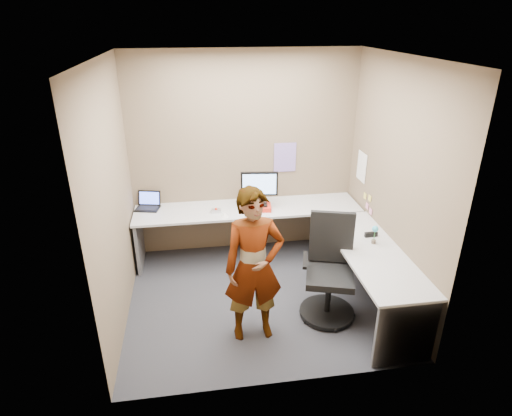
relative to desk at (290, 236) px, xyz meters
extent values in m
plane|color=#27282D|center=(-0.44, -0.39, -0.59)|extent=(3.00, 3.00, 0.00)
plane|color=brown|center=(-0.44, 0.91, 0.76)|extent=(3.00, 0.00, 3.00)
plane|color=brown|center=(1.06, -0.39, 0.76)|extent=(0.00, 2.70, 2.70)
plane|color=brown|center=(-1.94, -0.39, 0.76)|extent=(0.00, 2.70, 2.70)
plane|color=white|center=(-0.44, -0.39, 2.11)|extent=(3.00, 3.00, 0.00)
cube|color=#B2B2B2|center=(-0.44, 0.59, 0.13)|extent=(2.96, 0.65, 0.03)
cube|color=#B2B2B2|center=(0.74, -0.71, 0.13)|extent=(0.65, 1.91, 0.03)
cube|color=#59595B|center=(-1.88, 0.59, -0.24)|extent=(0.04, 0.60, 0.70)
cube|color=#59595B|center=(1.00, 0.59, -0.24)|extent=(0.04, 0.60, 0.70)
cube|color=#59595B|center=(0.74, -1.63, -0.24)|extent=(0.60, 0.04, 0.70)
cube|color=red|center=(-0.29, 0.51, 0.17)|extent=(0.32, 0.25, 0.06)
cube|color=black|center=(-0.29, 0.51, 0.21)|extent=(0.21, 0.16, 0.01)
cube|color=black|center=(-0.29, 0.53, 0.28)|extent=(0.05, 0.05, 0.12)
cube|color=black|center=(-0.29, 0.53, 0.49)|extent=(0.48, 0.09, 0.32)
cube|color=#7FA8DC|center=(-0.30, 0.51, 0.49)|extent=(0.42, 0.06, 0.27)
cube|color=black|center=(-1.74, 0.74, 0.15)|extent=(0.34, 0.28, 0.02)
cube|color=black|center=(-1.72, 0.85, 0.26)|extent=(0.30, 0.13, 0.19)
cube|color=#4961E7|center=(-1.72, 0.85, 0.26)|extent=(0.27, 0.10, 0.16)
cube|color=#B7B7BC|center=(-0.86, 0.51, 0.16)|extent=(0.12, 0.08, 0.04)
sphere|color=red|center=(-0.86, 0.50, 0.19)|extent=(0.04, 0.04, 0.04)
cone|color=white|center=(-0.77, 0.36, 0.17)|extent=(0.10, 0.10, 0.06)
cube|color=black|center=(0.85, -0.42, 0.17)|extent=(0.15, 0.05, 0.05)
cylinder|color=brown|center=(0.82, -0.58, 0.16)|extent=(0.05, 0.05, 0.04)
cylinder|color=#338C3F|center=(0.82, -0.58, 0.25)|extent=(0.01, 0.01, 0.14)
sphere|color=#3EBCDB|center=(0.82, -0.58, 0.32)|extent=(0.07, 0.07, 0.07)
cube|color=#846BB7|center=(0.11, 0.90, 0.71)|extent=(0.30, 0.01, 0.40)
cube|color=white|center=(1.05, 0.51, 0.66)|extent=(0.01, 0.28, 0.38)
cube|color=#F2E059|center=(1.05, 0.16, 0.36)|extent=(0.01, 0.07, 0.07)
cube|color=pink|center=(1.05, 0.21, 0.23)|extent=(0.01, 0.07, 0.07)
cube|color=pink|center=(1.05, 0.09, 0.21)|extent=(0.01, 0.07, 0.07)
cube|color=#F2E059|center=(1.05, 0.31, 0.33)|extent=(0.01, 0.07, 0.07)
cylinder|color=black|center=(0.25, -0.82, -0.55)|extent=(0.60, 0.60, 0.04)
cylinder|color=black|center=(0.25, -0.82, -0.31)|extent=(0.06, 0.06, 0.43)
cube|color=black|center=(0.25, -0.82, -0.08)|extent=(0.61, 0.61, 0.08)
cube|color=black|center=(0.32, -0.60, 0.27)|extent=(0.47, 0.19, 0.59)
cube|color=black|center=(-0.01, -0.75, 0.10)|extent=(0.13, 0.32, 0.03)
cube|color=black|center=(0.51, -0.90, 0.10)|extent=(0.13, 0.32, 0.03)
imported|color=#999399|center=(-0.59, -0.98, 0.22)|extent=(0.61, 0.42, 1.62)
camera|label=1|loc=(-1.10, -4.51, 2.45)|focal=30.00mm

